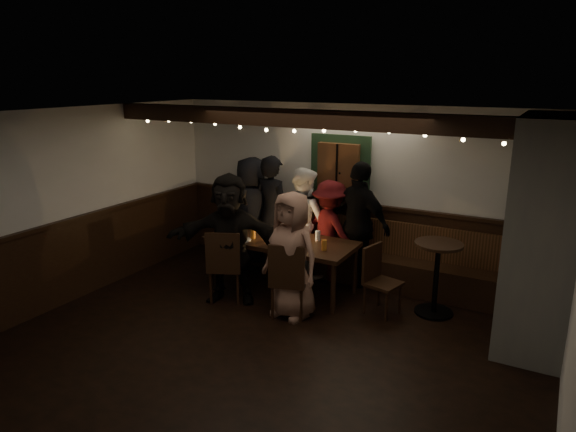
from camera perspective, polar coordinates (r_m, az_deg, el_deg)
The scene contains 13 objects.
room at distance 6.55m, azimuth 12.34°, elevation -2.05°, with size 6.02×5.01×2.62m.
dining_table at distance 7.28m, azimuth -0.79°, elevation -3.09°, with size 2.12×0.91×0.92m.
chair_near_left at distance 6.97m, azimuth -7.05°, elevation -5.11°, with size 0.61×0.61×1.01m.
chair_near_right at distance 6.46m, azimuth 0.02°, elevation -6.72°, with size 0.56×0.56×1.01m.
chair_end at distance 6.76m, azimuth 9.95°, elevation -6.51°, with size 0.49×0.49×0.90m.
high_top at distance 6.84m, azimuth 16.21°, elevation -5.69°, with size 0.60×0.60×0.96m.
person_a at distance 8.28m, azimuth -4.10°, elevation 0.52°, with size 0.86×0.56×1.76m, color black.
person_b at distance 8.00m, azimuth -1.75°, elevation 0.28°, with size 0.67×0.44×1.83m, color black.
person_c at distance 7.80m, azimuth 1.76°, elevation -0.67°, with size 0.82×0.64×1.68m, color silver.
person_d at distance 7.68m, azimuth 4.70°, elevation -1.61°, with size 0.98×0.56×1.52m, color #420B0E.
person_e at distance 7.46m, azimuth 7.95°, elevation -0.96°, with size 1.08×0.45×1.83m, color black.
person_f at distance 6.91m, azimuth -6.49°, elevation -2.52°, with size 1.64×0.52×1.77m, color black.
person_g at distance 6.45m, azimuth 0.41°, elevation -4.38°, with size 0.80×0.52×1.64m, color #9D705E.
Camera 1 is at (2.79, -4.60, 2.99)m, focal length 32.00 mm.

